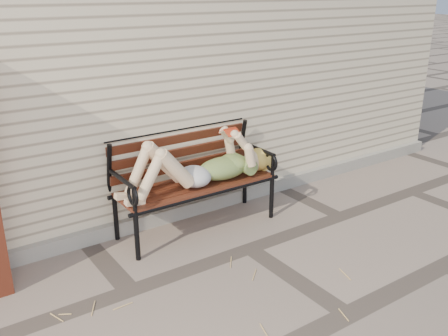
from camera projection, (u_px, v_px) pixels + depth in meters
ground at (250, 249)px, 4.81m from camera, size 80.00×80.00×0.00m
house_wall at (115, 57)px, 6.61m from camera, size 8.00×4.00×3.00m
foundation_strip at (197, 207)px, 5.53m from camera, size 8.00×0.10×0.15m
garden_bench at (191, 166)px, 5.09m from camera, size 1.80×0.72×1.17m
reading_woman at (199, 166)px, 4.97m from camera, size 1.70×0.39×0.54m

